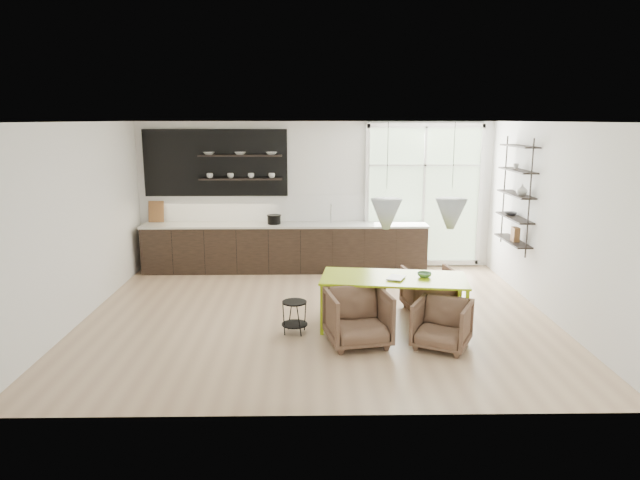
{
  "coord_description": "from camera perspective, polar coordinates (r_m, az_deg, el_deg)",
  "views": [
    {
      "loc": [
        -0.09,
        -8.27,
        2.94
      ],
      "look_at": [
        0.05,
        0.6,
        1.05
      ],
      "focal_mm": 32.0,
      "sensor_mm": 36.0,
      "label": 1
    }
  ],
  "objects": [
    {
      "name": "table_book",
      "position": [
        8.09,
        6.89,
        -3.71
      ],
      "size": [
        0.31,
        0.35,
        0.03
      ],
      "primitive_type": "imported",
      "rotation": [
        0.0,
        0.0,
        -0.43
      ],
      "color": "white",
      "rests_on": "dining_table"
    },
    {
      "name": "armchair_front_right",
      "position": [
        7.67,
        12.09,
        -8.24
      ],
      "size": [
        0.92,
        0.93,
        0.64
      ],
      "primitive_type": "imported",
      "rotation": [
        0.0,
        0.0,
        -0.47
      ],
      "color": "brown",
      "rests_on": "ground"
    },
    {
      "name": "kitchen_run",
      "position": [
        11.22,
        -3.97,
        -0.06
      ],
      "size": [
        5.54,
        0.69,
        2.75
      ],
      "color": "black",
      "rests_on": "ground"
    },
    {
      "name": "armchair_front_left",
      "position": [
        7.61,
        3.81,
        -7.75
      ],
      "size": [
        0.93,
        0.95,
        0.74
      ],
      "primitive_type": "imported",
      "rotation": [
        0.0,
        0.0,
        0.19
      ],
      "color": "brown",
      "rests_on": "ground"
    },
    {
      "name": "wire_stool",
      "position": [
        8.0,
        -2.57,
        -7.28
      ],
      "size": [
        0.36,
        0.36,
        0.46
      ],
      "rotation": [
        0.0,
        0.0,
        0.42
      ],
      "color": "black",
      "rests_on": "ground"
    },
    {
      "name": "room",
      "position": [
        9.5,
        3.15,
        3.05
      ],
      "size": [
        7.02,
        6.01,
        2.91
      ],
      "color": "tan",
      "rests_on": "ground"
    },
    {
      "name": "right_shelving",
      "position": [
        10.14,
        19.04,
        4.05
      ],
      "size": [
        0.26,
        1.22,
        1.9
      ],
      "color": "black",
      "rests_on": "ground"
    },
    {
      "name": "armchair_back_right",
      "position": [
        8.99,
        10.89,
        -4.96
      ],
      "size": [
        0.84,
        0.85,
        0.7
      ],
      "primitive_type": "imported",
      "rotation": [
        0.0,
        0.0,
        3.27
      ],
      "color": "brown",
      "rests_on": "ground"
    },
    {
      "name": "dining_table",
      "position": [
        8.16,
        7.38,
        -4.05
      ],
      "size": [
        2.15,
        1.2,
        0.75
      ],
      "rotation": [
        0.0,
        0.0,
        -0.14
      ],
      "color": "#9DBD0C",
      "rests_on": "ground"
    },
    {
      "name": "armchair_back_left",
      "position": [
        8.96,
        4.3,
        -5.18
      ],
      "size": [
        0.8,
        0.81,
        0.59
      ],
      "primitive_type": "imported",
      "rotation": [
        0.0,
        0.0,
        2.85
      ],
      "color": "brown",
      "rests_on": "ground"
    },
    {
      "name": "table_bowl",
      "position": [
        8.22,
        10.4,
        -3.45
      ],
      "size": [
        0.23,
        0.23,
        0.06
      ],
      "primitive_type": "imported",
      "rotation": [
        0.0,
        0.0,
        0.13
      ],
      "color": "#4F7D4F",
      "rests_on": "dining_table"
    }
  ]
}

